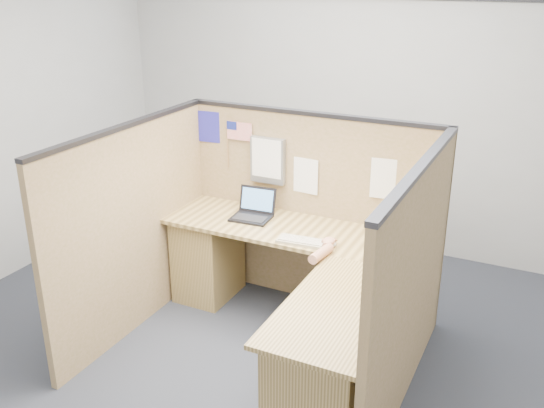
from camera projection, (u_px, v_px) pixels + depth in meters
The scene contains 13 objects.
floor at pixel (252, 362), 4.12m from camera, with size 5.00×5.00×0.00m, color #1F222D.
wall_back at pixel (366, 98), 5.49m from camera, with size 5.00×5.00×0.00m, color #B0B3B6.
cubicle_partitions at pixel (279, 236), 4.20m from camera, with size 2.06×1.83×1.53m.
l_desk at pixel (294, 299), 4.14m from camera, with size 1.95×1.75×0.73m.
laptop at pixel (254, 210), 4.61m from camera, with size 0.31×0.30×0.21m.
keyboard at pixel (305, 242), 4.17m from camera, with size 0.41×0.17×0.03m.
mouse at pixel (329, 244), 4.12m from camera, with size 0.10×0.06×0.04m, color #BCBCC1.
hand_forearm at pixel (324, 250), 4.01m from camera, with size 0.10×0.35×0.07m.
blue_poster at pixel (209, 127), 4.81m from camera, with size 0.19×0.00×0.25m, color navy.
american_flag at pixel (236, 133), 4.70m from camera, with size 0.22×0.01×0.38m.
file_holder at pixel (268, 160), 4.64m from camera, with size 0.28×0.05×0.36m.
paper_left at pixel (305, 176), 4.57m from camera, with size 0.22×0.00×0.27m, color white.
paper_right at pixel (387, 179), 4.29m from camera, with size 0.23×0.00×0.30m, color white.
Camera 1 is at (1.64, -3.03, 2.50)m, focal length 40.00 mm.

